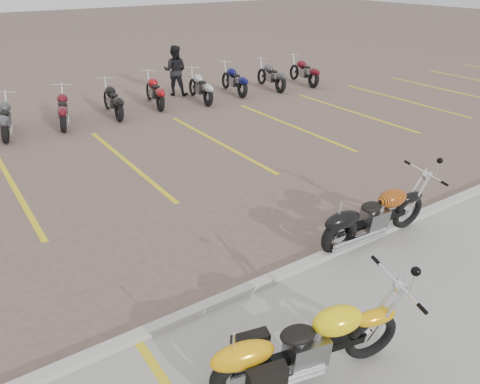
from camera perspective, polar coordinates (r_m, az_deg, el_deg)
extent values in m
plane|color=#725951|center=(8.99, -3.94, -4.50)|extent=(100.00, 100.00, 0.00)
cube|color=#ADAAA3|center=(7.57, 3.90, -10.49)|extent=(60.00, 0.18, 0.12)
torus|color=black|center=(6.35, 15.40, -16.56)|extent=(0.73, 0.28, 0.72)
torus|color=black|center=(5.71, 0.05, -21.41)|extent=(0.79, 0.36, 0.77)
cube|color=black|center=(5.93, 8.29, -18.56)|extent=(1.44, 0.46, 0.11)
cube|color=slate|center=(5.86, 7.83, -18.25)|extent=(0.53, 0.43, 0.38)
ellipsoid|color=yellow|center=(5.79, 11.36, -14.79)|extent=(0.71, 0.49, 0.33)
ellipsoid|color=black|center=(5.61, 6.66, -16.56)|extent=(0.49, 0.38, 0.13)
torus|color=black|center=(9.36, 19.50, -2.33)|extent=(0.71, 0.16, 0.70)
torus|color=black|center=(8.26, 11.81, -5.25)|extent=(0.75, 0.23, 0.74)
cube|color=black|center=(8.76, 15.95, -3.34)|extent=(1.41, 0.22, 0.11)
cube|color=slate|center=(8.69, 15.76, -3.06)|extent=(0.47, 0.35, 0.37)
ellipsoid|color=black|center=(8.79, 17.64, -0.61)|extent=(0.65, 0.38, 0.32)
ellipsoid|color=black|center=(8.47, 15.31, -1.65)|extent=(0.44, 0.31, 0.13)
imported|color=black|center=(18.40, -7.90, 14.45)|extent=(1.14, 1.12, 1.86)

